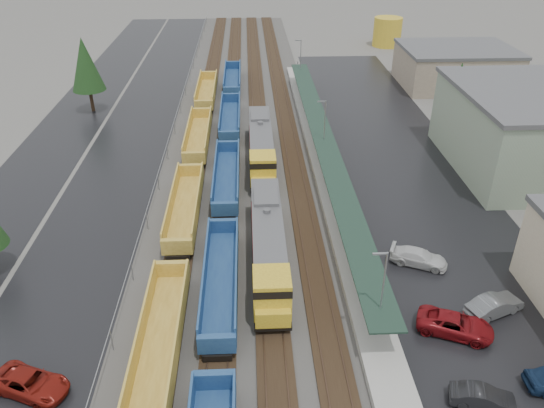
{
  "coord_description": "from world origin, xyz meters",
  "views": [
    {
      "loc": [
        0.54,
        -8.11,
        28.22
      ],
      "look_at": [
        2.68,
        37.01,
        2.0
      ],
      "focal_mm": 35.0,
      "sensor_mm": 36.0,
      "label": 1
    }
  ],
  "objects_px": {
    "locomotive_lead": "(268,245)",
    "well_string_blue": "(224,221)",
    "parked_car_east_e": "(494,306)",
    "parked_car_east_c": "(419,258)",
    "parked_car_west_c": "(30,383)",
    "well_string_yellow": "(175,261)",
    "parked_car_east_a": "(483,398)",
    "storage_tank": "(387,32)",
    "locomotive_trail": "(261,146)",
    "parked_car_east_b": "(455,325)"
  },
  "relations": [
    {
      "from": "locomotive_lead",
      "to": "well_string_blue",
      "type": "bearing_deg",
      "value": 123.92
    },
    {
      "from": "parked_car_east_e",
      "to": "parked_car_east_c",
      "type": "bearing_deg",
      "value": 8.78
    },
    {
      "from": "locomotive_lead",
      "to": "parked_car_east_c",
      "type": "distance_m",
      "value": 13.36
    },
    {
      "from": "well_string_blue",
      "to": "parked_car_west_c",
      "type": "height_order",
      "value": "well_string_blue"
    },
    {
      "from": "locomotive_lead",
      "to": "well_string_yellow",
      "type": "relative_size",
      "value": 0.18
    },
    {
      "from": "parked_car_east_a",
      "to": "well_string_blue",
      "type": "bearing_deg",
      "value": 53.23
    },
    {
      "from": "locomotive_lead",
      "to": "parked_car_west_c",
      "type": "height_order",
      "value": "locomotive_lead"
    },
    {
      "from": "parked_car_east_e",
      "to": "parked_car_west_c",
      "type": "bearing_deg",
      "value": 77.67
    },
    {
      "from": "parked_car_west_c",
      "to": "parked_car_east_a",
      "type": "xyz_separation_m",
      "value": [
        29.12,
        -2.47,
        -0.06
      ]
    },
    {
      "from": "storage_tank",
      "to": "parked_car_east_c",
      "type": "height_order",
      "value": "storage_tank"
    },
    {
      "from": "locomotive_trail",
      "to": "parked_car_west_c",
      "type": "bearing_deg",
      "value": -115.46
    },
    {
      "from": "parked_car_east_c",
      "to": "parked_car_east_b",
      "type": "bearing_deg",
      "value": -154.64
    },
    {
      "from": "parked_car_west_c",
      "to": "parked_car_east_e",
      "type": "relative_size",
      "value": 1.1
    },
    {
      "from": "locomotive_trail",
      "to": "storage_tank",
      "type": "bearing_deg",
      "value": 63.3
    },
    {
      "from": "parked_car_east_b",
      "to": "parked_car_east_a",
      "type": "bearing_deg",
      "value": -161.02
    },
    {
      "from": "locomotive_lead",
      "to": "locomotive_trail",
      "type": "bearing_deg",
      "value": 90.0
    },
    {
      "from": "locomotive_trail",
      "to": "well_string_blue",
      "type": "distance_m",
      "value": 15.61
    },
    {
      "from": "well_string_yellow",
      "to": "storage_tank",
      "type": "xyz_separation_m",
      "value": [
        36.99,
        79.13,
        1.78
      ]
    },
    {
      "from": "well_string_yellow",
      "to": "parked_car_east_a",
      "type": "xyz_separation_m",
      "value": [
        21.02,
        -14.82,
        -0.55
      ]
    },
    {
      "from": "parked_car_east_c",
      "to": "parked_car_east_e",
      "type": "xyz_separation_m",
      "value": [
        4.01,
        -6.62,
        0.07
      ]
    },
    {
      "from": "well_string_yellow",
      "to": "parked_car_west_c",
      "type": "bearing_deg",
      "value": -123.27
    },
    {
      "from": "locomotive_trail",
      "to": "parked_car_east_c",
      "type": "xyz_separation_m",
      "value": [
        13.27,
        -21.25,
        -1.56
      ]
    },
    {
      "from": "parked_car_east_c",
      "to": "parked_car_east_e",
      "type": "height_order",
      "value": "parked_car_east_e"
    },
    {
      "from": "locomotive_lead",
      "to": "parked_car_east_b",
      "type": "relative_size",
      "value": 3.38
    },
    {
      "from": "parked_car_west_c",
      "to": "parked_car_east_a",
      "type": "bearing_deg",
      "value": -72.52
    },
    {
      "from": "parked_car_west_c",
      "to": "parked_car_east_b",
      "type": "bearing_deg",
      "value": -59.91
    },
    {
      "from": "parked_car_east_a",
      "to": "locomotive_lead",
      "type": "bearing_deg",
      "value": 54.94
    },
    {
      "from": "locomotive_lead",
      "to": "parked_car_east_a",
      "type": "height_order",
      "value": "locomotive_lead"
    },
    {
      "from": "parked_car_west_c",
      "to": "parked_car_east_a",
      "type": "height_order",
      "value": "parked_car_west_c"
    },
    {
      "from": "parked_car_east_e",
      "to": "parked_car_east_a",
      "type": "bearing_deg",
      "value": 130.73
    },
    {
      "from": "parked_car_east_a",
      "to": "parked_car_west_c",
      "type": "bearing_deg",
      "value": 99.69
    },
    {
      "from": "parked_car_east_a",
      "to": "storage_tank",
      "type": "bearing_deg",
      "value": 4.88
    },
    {
      "from": "well_string_blue",
      "to": "storage_tank",
      "type": "relative_size",
      "value": 17.83
    },
    {
      "from": "storage_tank",
      "to": "parked_car_east_a",
      "type": "relative_size",
      "value": 1.46
    },
    {
      "from": "parked_car_east_a",
      "to": "parked_car_east_b",
      "type": "relative_size",
      "value": 0.74
    },
    {
      "from": "locomotive_trail",
      "to": "well_string_yellow",
      "type": "height_order",
      "value": "locomotive_trail"
    },
    {
      "from": "locomotive_trail",
      "to": "parked_car_east_e",
      "type": "distance_m",
      "value": 32.82
    },
    {
      "from": "locomotive_lead",
      "to": "parked_car_east_e",
      "type": "xyz_separation_m",
      "value": [
        17.28,
        -6.86,
        -1.49
      ]
    },
    {
      "from": "locomotive_lead",
      "to": "locomotive_trail",
      "type": "distance_m",
      "value": 21.0
    },
    {
      "from": "locomotive_lead",
      "to": "parked_car_east_c",
      "type": "bearing_deg",
      "value": -1.06
    },
    {
      "from": "locomotive_lead",
      "to": "parked_car_east_e",
      "type": "height_order",
      "value": "locomotive_lead"
    },
    {
      "from": "parked_car_east_b",
      "to": "locomotive_lead",
      "type": "bearing_deg",
      "value": 80.24
    },
    {
      "from": "well_string_yellow",
      "to": "storage_tank",
      "type": "relative_size",
      "value": 17.83
    },
    {
      "from": "parked_car_east_a",
      "to": "parked_car_east_e",
      "type": "distance_m",
      "value": 9.45
    },
    {
      "from": "parked_car_east_c",
      "to": "parked_car_east_e",
      "type": "relative_size",
      "value": 1.04
    },
    {
      "from": "well_string_blue",
      "to": "parked_car_east_c",
      "type": "distance_m",
      "value": 18.35
    },
    {
      "from": "locomotive_trail",
      "to": "parked_car_east_e",
      "type": "bearing_deg",
      "value": -58.19
    },
    {
      "from": "parked_car_east_b",
      "to": "parked_car_west_c",
      "type": "bearing_deg",
      "value": 121.05
    },
    {
      "from": "well_string_yellow",
      "to": "parked_car_west_c",
      "type": "relative_size",
      "value": 20.33
    },
    {
      "from": "well_string_blue",
      "to": "parked_car_east_e",
      "type": "xyz_separation_m",
      "value": [
        21.28,
        -12.81,
        -0.41
      ]
    }
  ]
}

